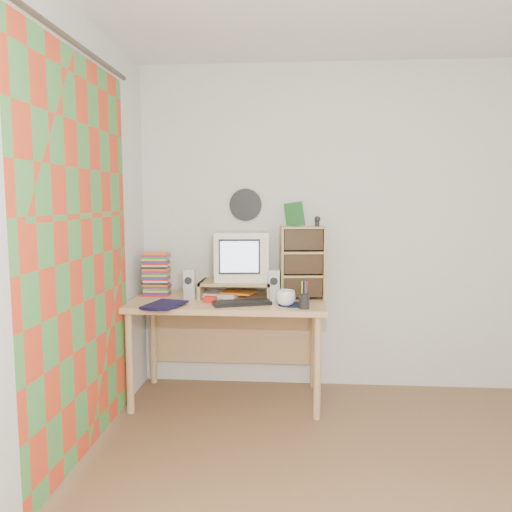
% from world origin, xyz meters
% --- Properties ---
extents(back_wall, '(3.50, 0.00, 3.50)m').
position_xyz_m(back_wall, '(0.00, 1.75, 1.25)').
color(back_wall, white).
rests_on(back_wall, floor).
extents(left_wall, '(0.00, 3.50, 3.50)m').
position_xyz_m(left_wall, '(-1.75, 0.00, 1.25)').
color(left_wall, white).
rests_on(left_wall, floor).
extents(curtain, '(0.00, 2.20, 2.20)m').
position_xyz_m(curtain, '(-1.71, 0.48, 1.15)').
color(curtain, red).
rests_on(curtain, left_wall).
extents(wall_disc, '(0.25, 0.02, 0.25)m').
position_xyz_m(wall_disc, '(-0.93, 1.73, 1.43)').
color(wall_disc, black).
rests_on(wall_disc, back_wall).
extents(desk, '(1.40, 0.70, 0.75)m').
position_xyz_m(desk, '(-1.03, 1.44, 0.62)').
color(desk, tan).
rests_on(desk, floor).
extents(monitor_riser, '(0.52, 0.30, 0.12)m').
position_xyz_m(monitor_riser, '(-0.98, 1.48, 0.84)').
color(monitor_riser, tan).
rests_on(monitor_riser, desk).
extents(crt_monitor, '(0.42, 0.42, 0.36)m').
position_xyz_m(crt_monitor, '(-0.94, 1.53, 1.05)').
color(crt_monitor, silver).
rests_on(crt_monitor, monitor_riser).
extents(speaker_left, '(0.09, 0.09, 0.21)m').
position_xyz_m(speaker_left, '(-1.31, 1.40, 0.86)').
color(speaker_left, '#B2B3B7').
rests_on(speaker_left, desk).
extents(speaker_right, '(0.08, 0.08, 0.22)m').
position_xyz_m(speaker_right, '(-0.69, 1.40, 0.86)').
color(speaker_right, '#B2B3B7').
rests_on(speaker_right, desk).
extents(keyboard, '(0.42, 0.26, 0.03)m').
position_xyz_m(keyboard, '(-0.91, 1.21, 0.76)').
color(keyboard, black).
rests_on(keyboard, desk).
extents(dvd_stack, '(0.19, 0.14, 0.27)m').
position_xyz_m(dvd_stack, '(-1.59, 1.51, 0.88)').
color(dvd_stack, brown).
rests_on(dvd_stack, desk).
extents(cd_rack, '(0.33, 0.20, 0.53)m').
position_xyz_m(cd_rack, '(-0.49, 1.47, 1.01)').
color(cd_rack, tan).
rests_on(cd_rack, desk).
extents(mug, '(0.16, 0.16, 0.11)m').
position_xyz_m(mug, '(-0.61, 1.20, 0.80)').
color(mug, white).
rests_on(mug, desk).
extents(diary, '(0.31, 0.26, 0.05)m').
position_xyz_m(diary, '(-1.52, 1.13, 0.78)').
color(diary, black).
rests_on(diary, desk).
extents(mousepad, '(0.22, 0.22, 0.00)m').
position_xyz_m(mousepad, '(-0.56, 1.22, 0.75)').
color(mousepad, black).
rests_on(mousepad, desk).
extents(pen_cup, '(0.09, 0.09, 0.14)m').
position_xyz_m(pen_cup, '(-0.48, 1.12, 0.82)').
color(pen_cup, black).
rests_on(pen_cup, desk).
extents(papers, '(0.31, 0.26, 0.04)m').
position_xyz_m(papers, '(-1.04, 1.51, 0.77)').
color(papers, silver).
rests_on(papers, desk).
extents(red_box, '(0.08, 0.05, 0.04)m').
position_xyz_m(red_box, '(-1.14, 1.27, 0.77)').
color(red_box, red).
rests_on(red_box, desk).
extents(game_box, '(0.14, 0.06, 0.17)m').
position_xyz_m(game_box, '(-0.55, 1.49, 1.36)').
color(game_box, '#17501D').
rests_on(game_box, cd_rack).
extents(webcam, '(0.05, 0.05, 0.07)m').
position_xyz_m(webcam, '(-0.39, 1.44, 1.32)').
color(webcam, black).
rests_on(webcam, cd_rack).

